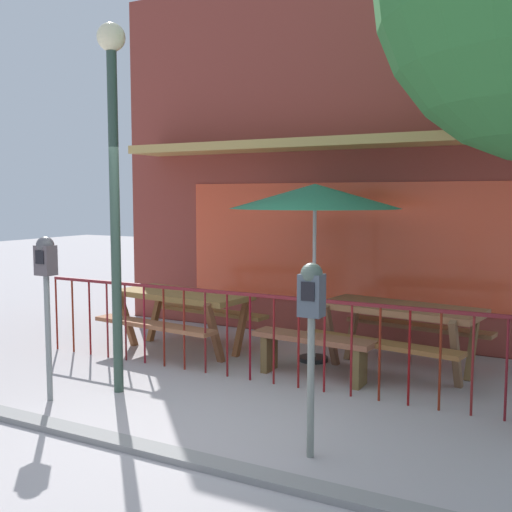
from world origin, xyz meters
TOP-DOWN VIEW (x-y plane):
  - ground at (0.00, 0.00)m, footprint 40.00×40.00m
  - pub_storefront at (0.00, 4.19)m, footprint 7.26×1.27m
  - patio_fence_front at (0.00, 1.66)m, footprint 6.12×0.04m
  - picnic_table_left at (-1.53, 2.37)m, footprint 1.93×1.54m
  - picnic_table_right at (1.21, 2.74)m, footprint 1.97×1.60m
  - patio_umbrella at (0.16, 2.72)m, footprint 2.06×2.06m
  - patio_bench at (0.43, 2.05)m, footprint 1.42×0.42m
  - parking_meter_near at (1.23, 0.13)m, footprint 0.18×0.17m
  - parking_meter_far at (-1.57, 0.14)m, footprint 0.18×0.17m
  - street_lamp at (-1.15, 0.67)m, footprint 0.28×0.28m
  - curb_edge at (0.00, -0.40)m, footprint 10.16×0.20m

SIDE VIEW (x-z plane):
  - ground at x=0.00m, z-range 0.00..0.00m
  - curb_edge at x=0.00m, z-range -0.06..0.06m
  - patio_bench at x=0.43m, z-range 0.11..0.59m
  - picnic_table_left at x=-1.53m, z-range 0.21..1.01m
  - picnic_table_right at x=1.21m, z-range 0.21..1.01m
  - patio_fence_front at x=0.00m, z-range 0.18..1.15m
  - parking_meter_near at x=1.23m, z-range 0.41..1.93m
  - parking_meter_far at x=-1.57m, z-range 0.44..2.07m
  - patio_umbrella at x=0.16m, z-range 0.92..3.08m
  - street_lamp at x=-1.15m, z-range 0.59..4.29m
  - pub_storefront at x=0.00m, z-range -0.01..5.12m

